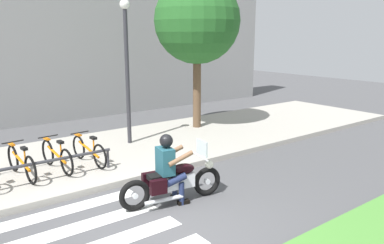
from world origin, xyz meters
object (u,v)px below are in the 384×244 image
(motorcycle, at_px, (173,181))
(bicycle_1, at_px, (21,163))
(rider, at_px, (169,164))
(bike_rack, at_px, (47,163))
(bicycle_3, at_px, (89,151))
(street_lamp, at_px, (127,60))
(tree_near_rack, at_px, (197,21))
(bicycle_2, at_px, (57,156))

(motorcycle, xyz_separation_m, bicycle_1, (-2.14, 2.86, 0.05))
(rider, relative_size, bicycle_1, 0.83)
(rider, distance_m, bike_rack, 2.85)
(rider, height_order, bicycle_3, rider)
(motorcycle, distance_m, street_lamp, 4.64)
(motorcycle, distance_m, tree_near_rack, 6.76)
(bicycle_2, bearing_deg, rider, -65.80)
(rider, bearing_deg, bicycle_1, 125.96)
(motorcycle, bearing_deg, bicycle_1, 126.80)
(bicycle_3, relative_size, bike_rack, 0.57)
(bike_rack, relative_size, tree_near_rack, 0.57)
(bicycle_3, height_order, street_lamp, street_lamp)
(tree_near_rack, bearing_deg, bicycle_1, -166.22)
(bicycle_3, xyz_separation_m, street_lamp, (1.71, 1.10, 2.08))
(motorcycle, relative_size, rider, 1.53)
(street_lamp, bearing_deg, bicycle_1, -161.44)
(bicycle_2, relative_size, street_lamp, 0.39)
(rider, height_order, bicycle_1, rider)
(rider, bearing_deg, bicycle_2, 114.20)
(bicycle_2, xyz_separation_m, street_lamp, (2.50, 1.10, 2.07))
(bicycle_2, bearing_deg, bike_rack, -125.29)
(motorcycle, height_order, rider, rider)
(bicycle_1, bearing_deg, bike_rack, -54.66)
(bicycle_1, height_order, bicycle_3, bicycle_1)
(motorcycle, relative_size, tree_near_rack, 0.42)
(bicycle_2, distance_m, tree_near_rack, 6.42)
(bike_rack, bearing_deg, bicycle_1, 125.34)
(bicycle_1, bearing_deg, motorcycle, -53.20)
(rider, bearing_deg, bike_rack, 126.11)
(street_lamp, bearing_deg, bicycle_2, -156.18)
(motorcycle, bearing_deg, bicycle_3, 101.26)
(rider, bearing_deg, tree_near_rack, 46.94)
(bicycle_1, relative_size, bicycle_3, 1.02)
(rider, relative_size, bike_rack, 0.48)
(bicycle_3, relative_size, street_lamp, 0.40)
(bike_rack, xyz_separation_m, street_lamp, (2.89, 1.66, 2.02))
(motorcycle, height_order, street_lamp, street_lamp)
(bicycle_1, bearing_deg, street_lamp, 18.56)
(motorcycle, bearing_deg, bike_rack, 127.14)
(bicycle_3, bearing_deg, bicycle_1, -179.99)
(bicycle_1, distance_m, street_lamp, 4.04)
(rider, xyz_separation_m, bicycle_1, (-2.06, 2.84, -0.32))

